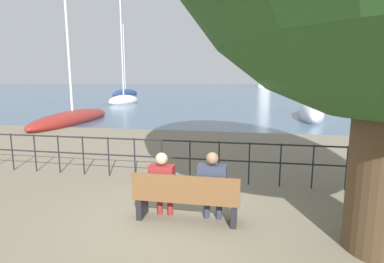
{
  "coord_description": "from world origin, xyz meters",
  "views": [
    {
      "loc": [
        1.04,
        -5.0,
        2.49
      ],
      "look_at": [
        0.0,
        0.5,
        1.55
      ],
      "focal_mm": 28.0,
      "sensor_mm": 36.0,
      "label": 1
    }
  ],
  "objects_px": {
    "park_bench": "(186,198)",
    "sailboat_1": "(124,100)",
    "sailboat_4": "(311,112)",
    "seated_person_right": "(212,184)",
    "harbor_lighthouse": "(265,57)",
    "sailboat_3": "(374,100)",
    "seated_person_left": "(162,182)",
    "sailboat_0": "(125,93)",
    "sailboat_2": "(73,118)"
  },
  "relations": [
    {
      "from": "park_bench",
      "to": "harbor_lighthouse",
      "type": "height_order",
      "value": "harbor_lighthouse"
    },
    {
      "from": "seated_person_left",
      "to": "sailboat_3",
      "type": "distance_m",
      "value": 37.52
    },
    {
      "from": "sailboat_2",
      "to": "sailboat_3",
      "type": "height_order",
      "value": "sailboat_2"
    },
    {
      "from": "sailboat_1",
      "to": "seated_person_left",
      "type": "bearing_deg",
      "value": -54.92
    },
    {
      "from": "seated_person_right",
      "to": "park_bench",
      "type": "bearing_deg",
      "value": -170.79
    },
    {
      "from": "sailboat_1",
      "to": "sailboat_4",
      "type": "height_order",
      "value": "sailboat_1"
    },
    {
      "from": "sailboat_4",
      "to": "sailboat_1",
      "type": "bearing_deg",
      "value": 159.6
    },
    {
      "from": "sailboat_0",
      "to": "sailboat_3",
      "type": "relative_size",
      "value": 1.68
    },
    {
      "from": "sailboat_0",
      "to": "harbor_lighthouse",
      "type": "bearing_deg",
      "value": 76.7
    },
    {
      "from": "seated_person_left",
      "to": "seated_person_right",
      "type": "distance_m",
      "value": 0.91
    },
    {
      "from": "seated_person_left",
      "to": "harbor_lighthouse",
      "type": "distance_m",
      "value": 128.4
    },
    {
      "from": "harbor_lighthouse",
      "to": "sailboat_0",
      "type": "bearing_deg",
      "value": -108.61
    },
    {
      "from": "sailboat_0",
      "to": "harbor_lighthouse",
      "type": "relative_size",
      "value": 0.47
    },
    {
      "from": "seated_person_left",
      "to": "sailboat_2",
      "type": "bearing_deg",
      "value": 128.18
    },
    {
      "from": "sailboat_1",
      "to": "harbor_lighthouse",
      "type": "distance_m",
      "value": 103.02
    },
    {
      "from": "park_bench",
      "to": "sailboat_3",
      "type": "distance_m",
      "value": 37.39
    },
    {
      "from": "seated_person_left",
      "to": "sailboat_2",
      "type": "height_order",
      "value": "sailboat_2"
    },
    {
      "from": "sailboat_4",
      "to": "sailboat_2",
      "type": "bearing_deg",
      "value": -151.15
    },
    {
      "from": "seated_person_right",
      "to": "harbor_lighthouse",
      "type": "relative_size",
      "value": 0.05
    },
    {
      "from": "sailboat_3",
      "to": "seated_person_right",
      "type": "bearing_deg",
      "value": -130.6
    },
    {
      "from": "seated_person_right",
      "to": "sailboat_1",
      "type": "relative_size",
      "value": 0.1
    },
    {
      "from": "sailboat_4",
      "to": "sailboat_3",
      "type": "bearing_deg",
      "value": 67.16
    },
    {
      "from": "sailboat_2",
      "to": "harbor_lighthouse",
      "type": "height_order",
      "value": "harbor_lighthouse"
    },
    {
      "from": "harbor_lighthouse",
      "to": "seated_person_left",
      "type": "bearing_deg",
      "value": -93.41
    },
    {
      "from": "seated_person_left",
      "to": "sailboat_3",
      "type": "xyz_separation_m",
      "value": [
        16.12,
        33.87,
        -0.34
      ]
    },
    {
      "from": "seated_person_left",
      "to": "harbor_lighthouse",
      "type": "bearing_deg",
      "value": 86.59
    },
    {
      "from": "park_bench",
      "to": "sailboat_3",
      "type": "bearing_deg",
      "value": 65.23
    },
    {
      "from": "park_bench",
      "to": "sailboat_0",
      "type": "xyz_separation_m",
      "value": [
        -20.54,
        45.51,
        -0.05
      ]
    },
    {
      "from": "park_bench",
      "to": "harbor_lighthouse",
      "type": "xyz_separation_m",
      "value": [
        7.14,
        127.69,
        12.24
      ]
    },
    {
      "from": "seated_person_left",
      "to": "seated_person_right",
      "type": "height_order",
      "value": "seated_person_right"
    },
    {
      "from": "seated_person_left",
      "to": "sailboat_0",
      "type": "height_order",
      "value": "sailboat_0"
    },
    {
      "from": "seated_person_left",
      "to": "sailboat_0",
      "type": "xyz_separation_m",
      "value": [
        -20.09,
        45.44,
        -0.29
      ]
    },
    {
      "from": "seated_person_left",
      "to": "sailboat_1",
      "type": "distance_m",
      "value": 30.1
    },
    {
      "from": "seated_person_left",
      "to": "sailboat_4",
      "type": "xyz_separation_m",
      "value": [
        5.83,
        17.1,
        -0.31
      ]
    },
    {
      "from": "seated_person_left",
      "to": "sailboat_3",
      "type": "height_order",
      "value": "sailboat_3"
    },
    {
      "from": "seated_person_right",
      "to": "harbor_lighthouse",
      "type": "distance_m",
      "value": 128.35
    },
    {
      "from": "park_bench",
      "to": "sailboat_1",
      "type": "relative_size",
      "value": 0.15
    },
    {
      "from": "park_bench",
      "to": "sailboat_3",
      "type": "relative_size",
      "value": 0.25
    },
    {
      "from": "seated_person_right",
      "to": "sailboat_0",
      "type": "distance_m",
      "value": 50.05
    },
    {
      "from": "sailboat_1",
      "to": "sailboat_4",
      "type": "relative_size",
      "value": 1.53
    },
    {
      "from": "park_bench",
      "to": "sailboat_0",
      "type": "height_order",
      "value": "sailboat_0"
    },
    {
      "from": "sailboat_1",
      "to": "sailboat_0",
      "type": "bearing_deg",
      "value": 122.86
    },
    {
      "from": "seated_person_right",
      "to": "sailboat_0",
      "type": "bearing_deg",
      "value": 114.8
    },
    {
      "from": "park_bench",
      "to": "sailboat_1",
      "type": "bearing_deg",
      "value": 115.44
    },
    {
      "from": "park_bench",
      "to": "sailboat_4",
      "type": "relative_size",
      "value": 0.23
    },
    {
      "from": "seated_person_right",
      "to": "harbor_lighthouse",
      "type": "height_order",
      "value": "harbor_lighthouse"
    },
    {
      "from": "sailboat_3",
      "to": "harbor_lighthouse",
      "type": "xyz_separation_m",
      "value": [
        -8.53,
        93.74,
        12.34
      ]
    },
    {
      "from": "park_bench",
      "to": "sailboat_4",
      "type": "distance_m",
      "value": 18.0
    },
    {
      "from": "harbor_lighthouse",
      "to": "seated_person_right",
      "type": "bearing_deg",
      "value": -93.0
    },
    {
      "from": "sailboat_1",
      "to": "seated_person_right",
      "type": "bearing_deg",
      "value": -53.37
    }
  ]
}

